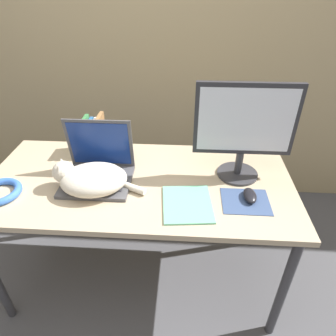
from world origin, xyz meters
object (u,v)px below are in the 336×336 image
Objects in this scene: laptop at (98,170)px; book_row at (94,136)px; external_monitor at (244,128)px; computer_mouse at (250,196)px; notepad at (187,204)px; cat at (91,179)px.

laptop reaches higher than book_row.
book_row is at bearing 167.04° from external_monitor.
book_row is at bearing 155.37° from computer_mouse.
laptop is 0.72m from computer_mouse.
external_monitor is at bearing 6.50° from laptop.
notepad is at bearing -135.29° from external_monitor.
book_row is at bearing 107.61° from laptop.
external_monitor is 4.41× the size of computer_mouse.
computer_mouse is 0.87m from book_row.
external_monitor is at bearing 99.21° from computer_mouse.
external_monitor is at bearing -12.96° from book_row.
external_monitor is at bearing 13.36° from cat.
laptop is at bearing 83.23° from cat.
computer_mouse is at bearing -24.63° from book_row.
cat is (-0.01, -0.09, 0.01)m from laptop.
book_row is (-0.76, 0.17, -0.16)m from external_monitor.
laptop is 3.04× the size of computer_mouse.
external_monitor reaches higher than notepad.
book_row reaches higher than computer_mouse.
book_row is (-0.08, 0.25, 0.04)m from laptop.
book_row is 0.67m from notepad.
laptop is 0.47m from notepad.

